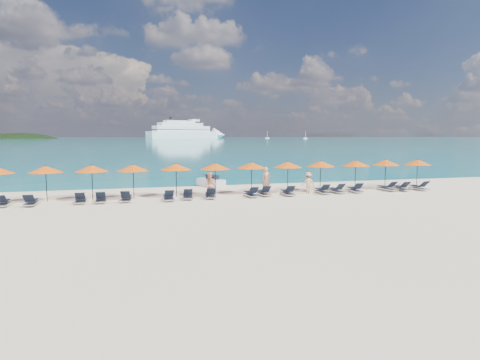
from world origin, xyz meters
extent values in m
plane|color=beige|center=(0.00, 0.00, 0.00)|extent=(1400.00, 1400.00, 0.00)
cube|color=#1FA9B2|center=(0.00, 660.00, 0.01)|extent=(1600.00, 1300.00, 0.01)
ellipsoid|color=black|center=(-150.00, 560.00, -35.00)|extent=(162.00, 126.00, 85.50)
cube|color=white|center=(62.87, 566.17, 4.98)|extent=(107.70, 64.23, 9.96)
cone|color=white|center=(122.45, 593.87, 4.98)|extent=(29.09, 29.09, 21.90)
cube|color=white|center=(61.06, 565.33, 13.94)|extent=(86.58, 52.28, 7.96)
cube|color=white|center=(59.25, 564.49, 19.91)|extent=(67.86, 42.17, 4.98)
cube|color=white|center=(57.45, 563.65, 23.89)|extent=(46.74, 30.22, 3.48)
cube|color=black|center=(61.06, 565.33, 12.44)|extent=(87.65, 52.93, 0.90)
cube|color=black|center=(61.06, 565.33, 15.93)|extent=(85.50, 51.64, 0.90)
cylinder|color=black|center=(44.99, 557.86, 27.88)|extent=(4.38, 4.38, 5.48)
cube|color=white|center=(208.66, 460.99, 0.69)|extent=(5.15, 1.72, 1.37)
cylinder|color=white|center=(208.66, 460.99, 5.15)|extent=(0.31, 0.31, 8.59)
cube|color=white|center=(172.06, 506.84, 0.74)|extent=(5.54, 1.85, 1.48)
cylinder|color=white|center=(172.06, 506.84, 5.54)|extent=(0.33, 0.33, 9.24)
cube|color=silver|center=(-0.74, 9.44, 0.33)|extent=(2.07, 2.76, 0.60)
cube|color=black|center=(-0.64, 9.25, 0.76)|extent=(0.98, 1.21, 0.38)
cylinder|color=black|center=(-1.04, 10.02, 0.92)|extent=(0.56, 0.33, 0.07)
imported|color=tan|center=(2.50, 5.06, 0.92)|extent=(0.72, 0.51, 1.84)
imported|color=tan|center=(-1.85, 3.65, 0.84)|extent=(0.94, 0.81, 1.68)
imported|color=tan|center=(5.22, 3.84, 0.76)|extent=(1.02, 0.56, 1.52)
cylinder|color=black|center=(-11.96, 4.71, 1.10)|extent=(0.05, 0.05, 2.20)
cone|color=#E0510A|center=(-11.96, 4.71, 2.02)|extent=(2.10, 2.10, 0.42)
sphere|color=black|center=(-11.96, 4.71, 2.24)|extent=(0.08, 0.08, 0.08)
cylinder|color=black|center=(-9.28, 4.68, 1.10)|extent=(0.05, 0.05, 2.20)
cone|color=#E0510A|center=(-9.28, 4.68, 2.02)|extent=(2.10, 2.10, 0.42)
sphere|color=black|center=(-9.28, 4.68, 2.24)|extent=(0.08, 0.08, 0.08)
cylinder|color=black|center=(-6.74, 4.51, 1.10)|extent=(0.05, 0.05, 2.20)
cone|color=#E0510A|center=(-6.74, 4.51, 2.02)|extent=(2.10, 2.10, 0.42)
sphere|color=black|center=(-6.74, 4.51, 2.24)|extent=(0.08, 0.08, 0.08)
cylinder|color=black|center=(-3.97, 4.69, 1.10)|extent=(0.05, 0.05, 2.20)
cone|color=#E0510A|center=(-3.97, 4.69, 2.02)|extent=(2.10, 2.10, 0.42)
sphere|color=black|center=(-3.97, 4.69, 2.24)|extent=(0.08, 0.08, 0.08)
cylinder|color=black|center=(-1.34, 4.51, 1.10)|extent=(0.05, 0.05, 2.20)
cone|color=#E0510A|center=(-1.34, 4.51, 2.02)|extent=(2.10, 2.10, 0.42)
sphere|color=black|center=(-1.34, 4.51, 2.24)|extent=(0.08, 0.08, 0.08)
cylinder|color=black|center=(1.28, 4.68, 1.10)|extent=(0.05, 0.05, 2.20)
cone|color=#E0510A|center=(1.28, 4.68, 2.02)|extent=(2.10, 2.10, 0.42)
sphere|color=black|center=(1.28, 4.68, 2.24)|extent=(0.08, 0.08, 0.08)
cylinder|color=black|center=(3.99, 4.66, 1.10)|extent=(0.05, 0.05, 2.20)
cone|color=#E0510A|center=(3.99, 4.66, 2.02)|extent=(2.10, 2.10, 0.42)
sphere|color=black|center=(3.99, 4.66, 2.24)|extent=(0.08, 0.08, 0.08)
cylinder|color=black|center=(6.58, 4.72, 1.10)|extent=(0.05, 0.05, 2.20)
cone|color=#E0510A|center=(6.58, 4.72, 2.02)|extent=(2.10, 2.10, 0.42)
sphere|color=black|center=(6.58, 4.72, 2.24)|extent=(0.08, 0.08, 0.08)
cylinder|color=black|center=(9.40, 4.61, 1.10)|extent=(0.05, 0.05, 2.20)
cone|color=#E0510A|center=(9.40, 4.61, 2.02)|extent=(2.10, 2.10, 0.42)
sphere|color=black|center=(9.40, 4.61, 2.24)|extent=(0.08, 0.08, 0.08)
cylinder|color=black|center=(12.08, 4.76, 1.10)|extent=(0.05, 0.05, 2.20)
cone|color=#E0510A|center=(12.08, 4.76, 2.02)|extent=(2.10, 2.10, 0.42)
sphere|color=black|center=(12.08, 4.76, 2.24)|extent=(0.08, 0.08, 0.08)
cylinder|color=black|center=(14.76, 4.51, 1.10)|extent=(0.05, 0.05, 2.20)
cone|color=#E0510A|center=(14.76, 4.51, 2.02)|extent=(2.10, 2.10, 0.42)
sphere|color=black|center=(14.76, 4.51, 2.24)|extent=(0.08, 0.08, 0.08)
cube|color=silver|center=(-14.10, 3.55, 0.14)|extent=(0.77, 1.75, 0.06)
cube|color=black|center=(-14.12, 3.80, 0.30)|extent=(0.65, 1.15, 0.04)
cube|color=black|center=(-14.05, 3.00, 0.55)|extent=(0.60, 0.58, 0.43)
cube|color=silver|center=(-12.58, 3.39, 0.14)|extent=(0.68, 1.72, 0.06)
cube|color=black|center=(-12.59, 3.64, 0.30)|extent=(0.59, 1.12, 0.04)
cube|color=black|center=(-12.56, 2.84, 0.55)|extent=(0.57, 0.56, 0.43)
cube|color=silver|center=(-9.87, 3.52, 0.14)|extent=(0.75, 1.74, 0.06)
cube|color=black|center=(-9.89, 3.77, 0.30)|extent=(0.63, 1.14, 0.04)
cube|color=black|center=(-9.83, 2.97, 0.55)|extent=(0.59, 0.58, 0.43)
cube|color=silver|center=(-8.69, 3.52, 0.14)|extent=(0.71, 1.73, 0.06)
cube|color=black|center=(-8.71, 3.77, 0.30)|extent=(0.61, 1.13, 0.04)
cube|color=black|center=(-8.67, 2.97, 0.55)|extent=(0.58, 0.56, 0.43)
cube|color=silver|center=(-7.20, 3.50, 0.14)|extent=(0.73, 1.74, 0.06)
cube|color=black|center=(-7.18, 3.75, 0.30)|extent=(0.62, 1.13, 0.04)
cube|color=black|center=(-7.24, 2.95, 0.55)|extent=(0.58, 0.57, 0.43)
cube|color=silver|center=(-4.61, 3.24, 0.14)|extent=(0.62, 1.70, 0.06)
cube|color=black|center=(-4.61, 3.49, 0.30)|extent=(0.55, 1.10, 0.04)
cube|color=black|center=(-4.61, 2.69, 0.55)|extent=(0.55, 0.54, 0.43)
cube|color=silver|center=(-3.37, 3.49, 0.14)|extent=(0.77, 1.75, 0.06)
cube|color=black|center=(-3.34, 3.74, 0.30)|extent=(0.65, 1.15, 0.04)
cube|color=black|center=(-3.42, 2.94, 0.55)|extent=(0.60, 0.59, 0.43)
cube|color=silver|center=(-1.89, 3.46, 0.14)|extent=(0.79, 1.76, 0.06)
cube|color=black|center=(-1.87, 3.71, 0.30)|extent=(0.66, 1.15, 0.04)
cube|color=black|center=(-1.95, 2.91, 0.55)|extent=(0.60, 0.59, 0.43)
cube|color=silver|center=(0.84, 3.33, 0.14)|extent=(0.71, 1.73, 0.06)
cube|color=black|center=(0.83, 3.58, 0.30)|extent=(0.60, 1.13, 0.04)
cube|color=black|center=(0.87, 2.78, 0.55)|extent=(0.58, 0.56, 0.43)
cube|color=silver|center=(1.83, 3.62, 0.14)|extent=(0.64, 1.71, 0.06)
cube|color=black|center=(1.83, 3.87, 0.30)|extent=(0.56, 1.11, 0.04)
cube|color=black|center=(1.83, 3.07, 0.55)|extent=(0.55, 0.54, 0.43)
cube|color=silver|center=(3.46, 3.31, 0.14)|extent=(0.69, 1.73, 0.06)
cube|color=black|center=(3.47, 3.56, 0.30)|extent=(0.60, 1.12, 0.04)
cube|color=black|center=(3.44, 2.76, 0.55)|extent=(0.57, 0.56, 0.43)
cube|color=silver|center=(6.14, 3.48, 0.14)|extent=(0.73, 1.74, 0.06)
cube|color=black|center=(6.15, 3.73, 0.30)|extent=(0.62, 1.13, 0.04)
cube|color=black|center=(6.10, 2.93, 0.55)|extent=(0.58, 0.57, 0.43)
cube|color=silver|center=(7.25, 3.53, 0.14)|extent=(0.73, 1.74, 0.06)
cube|color=black|center=(7.24, 3.78, 0.30)|extent=(0.62, 1.13, 0.04)
cube|color=black|center=(7.29, 2.98, 0.55)|extent=(0.58, 0.57, 0.43)
cube|color=silver|center=(8.73, 3.48, 0.14)|extent=(0.77, 1.75, 0.06)
cube|color=black|center=(8.75, 3.73, 0.30)|extent=(0.65, 1.15, 0.04)
cube|color=black|center=(8.68, 2.93, 0.55)|extent=(0.60, 0.58, 0.43)
cube|color=silver|center=(11.49, 3.63, 0.14)|extent=(0.77, 1.75, 0.06)
cube|color=black|center=(11.46, 3.87, 0.30)|extent=(0.65, 1.15, 0.04)
cube|color=black|center=(11.54, 3.08, 0.55)|extent=(0.60, 0.58, 0.43)
cube|color=silver|center=(12.51, 3.39, 0.14)|extent=(0.69, 1.72, 0.06)
cube|color=black|center=(12.52, 3.64, 0.30)|extent=(0.59, 1.12, 0.04)
cube|color=black|center=(12.48, 2.84, 0.55)|extent=(0.57, 0.56, 0.43)
cube|color=silver|center=(14.02, 3.30, 0.14)|extent=(0.70, 1.73, 0.06)
cube|color=black|center=(14.01, 3.55, 0.30)|extent=(0.60, 1.13, 0.04)
cube|color=black|center=(14.04, 2.75, 0.55)|extent=(0.58, 0.56, 0.43)
camera|label=1|loc=(-6.63, -22.15, 4.09)|focal=30.00mm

